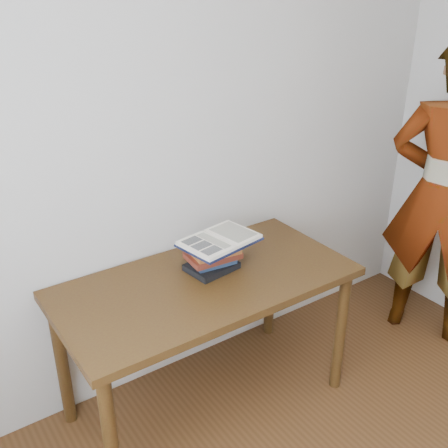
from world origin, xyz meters
TOP-DOWN VIEW (x-y plane):
  - desk at (-0.04, 1.38)m, footprint 1.40×0.70m
  - book_stack at (0.04, 1.44)m, footprint 0.26×0.20m
  - open_book at (0.06, 1.42)m, footprint 0.39×0.30m
  - reader at (1.44, 1.17)m, footprint 0.69×0.78m

SIDE VIEW (x-z plane):
  - desk at x=-0.04m, z-range 0.28..1.03m
  - book_stack at x=0.04m, z-range 0.75..0.89m
  - reader at x=1.44m, z-range 0.00..1.79m
  - open_book at x=0.06m, z-range 0.89..0.92m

